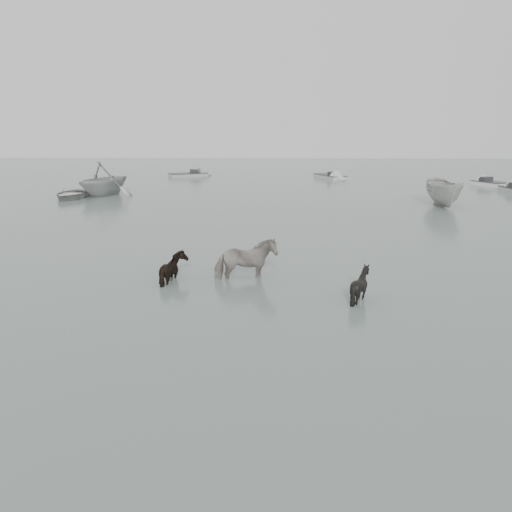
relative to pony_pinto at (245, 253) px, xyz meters
The scene contains 10 objects.
ground 2.65m from the pony_pinto, 97.80° to the right, with size 140.00×140.00×0.00m, color #4C5B54.
pony_pinto is the anchor object (origin of this frame).
pony_dark 2.39m from the pony_pinto, behind, with size 1.28×1.10×1.29m, color black.
pony_black 4.09m from the pony_pinto, 30.81° to the right, with size 0.98×1.10×1.21m, color black.
rowboat_lead 23.60m from the pony_pinto, 124.95° to the left, with size 3.00×4.20×0.87m, color #A3A49F.
rowboat_trail 24.06m from the pony_pinto, 119.00° to the left, with size 4.32×5.00×2.64m, color #9C9F9C.
boat_small 20.42m from the pony_pinto, 53.72° to the left, with size 1.83×4.87×1.88m, color #A8A8A4.
skiff_mid 34.70m from the pony_pinto, 78.78° to the left, with size 5.72×1.60×0.75m, color #9C9E9C, non-canonical shape.
skiff_star 34.50m from the pony_pinto, 54.44° to the left, with size 4.13×1.60×0.75m, color silver, non-canonical shape.
skiff_far 36.30m from the pony_pinto, 102.26° to the left, with size 5.31×1.60×0.75m, color gray, non-canonical shape.
Camera 1 is at (1.17, -13.72, 4.99)m, focal length 35.00 mm.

